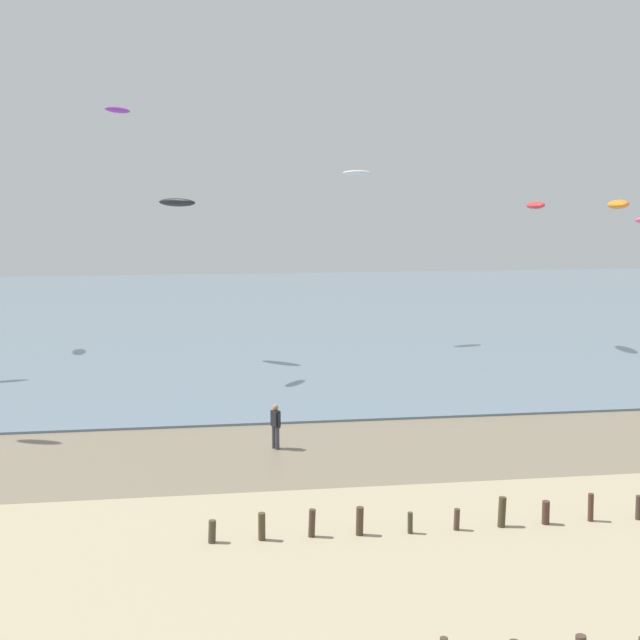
{
  "coord_description": "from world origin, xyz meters",
  "views": [
    {
      "loc": [
        -1.66,
        -11.18,
        9.45
      ],
      "look_at": [
        1.58,
        10.81,
        6.27
      ],
      "focal_mm": 48.97,
      "sensor_mm": 36.0,
      "label": 1
    }
  ],
  "objects_px": {
    "kite_aloft_4": "(618,204)",
    "kite_aloft_5": "(535,205)",
    "person_mid_beach": "(276,425)",
    "kite_aloft_1": "(357,173)",
    "kite_aloft_2": "(118,110)",
    "kite_aloft_3": "(177,202)"
  },
  "relations": [
    {
      "from": "person_mid_beach",
      "to": "kite_aloft_3",
      "type": "height_order",
      "value": "kite_aloft_3"
    },
    {
      "from": "kite_aloft_1",
      "to": "kite_aloft_3",
      "type": "height_order",
      "value": "kite_aloft_1"
    },
    {
      "from": "kite_aloft_2",
      "to": "kite_aloft_3",
      "type": "relative_size",
      "value": 0.7
    },
    {
      "from": "person_mid_beach",
      "to": "kite_aloft_3",
      "type": "bearing_deg",
      "value": 101.79
    },
    {
      "from": "person_mid_beach",
      "to": "kite_aloft_4",
      "type": "relative_size",
      "value": 0.67
    },
    {
      "from": "kite_aloft_3",
      "to": "kite_aloft_5",
      "type": "height_order",
      "value": "kite_aloft_3"
    },
    {
      "from": "person_mid_beach",
      "to": "kite_aloft_3",
      "type": "relative_size",
      "value": 0.65
    },
    {
      "from": "kite_aloft_2",
      "to": "person_mid_beach",
      "type": "bearing_deg",
      "value": 59.35
    },
    {
      "from": "kite_aloft_5",
      "to": "person_mid_beach",
      "type": "bearing_deg",
      "value": 144.03
    },
    {
      "from": "kite_aloft_4",
      "to": "kite_aloft_5",
      "type": "distance_m",
      "value": 13.39
    },
    {
      "from": "kite_aloft_2",
      "to": "kite_aloft_3",
      "type": "xyz_separation_m",
      "value": [
        2.72,
        4.55,
        -4.57
      ]
    },
    {
      "from": "person_mid_beach",
      "to": "kite_aloft_4",
      "type": "distance_m",
      "value": 19.1
    },
    {
      "from": "kite_aloft_4",
      "to": "kite_aloft_5",
      "type": "height_order",
      "value": "kite_aloft_4"
    },
    {
      "from": "person_mid_beach",
      "to": "kite_aloft_1",
      "type": "height_order",
      "value": "kite_aloft_1"
    },
    {
      "from": "person_mid_beach",
      "to": "kite_aloft_2",
      "type": "relative_size",
      "value": 0.92
    },
    {
      "from": "kite_aloft_1",
      "to": "person_mid_beach",
      "type": "bearing_deg",
      "value": -125.29
    },
    {
      "from": "person_mid_beach",
      "to": "kite_aloft_1",
      "type": "relative_size",
      "value": 0.84
    },
    {
      "from": "kite_aloft_1",
      "to": "kite_aloft_4",
      "type": "relative_size",
      "value": 0.79
    },
    {
      "from": "kite_aloft_3",
      "to": "person_mid_beach",
      "type": "bearing_deg",
      "value": -35.46
    },
    {
      "from": "kite_aloft_2",
      "to": "kite_aloft_3",
      "type": "bearing_deg",
      "value": -177.37
    },
    {
      "from": "kite_aloft_1",
      "to": "kite_aloft_5",
      "type": "relative_size",
      "value": 0.74
    },
    {
      "from": "kite_aloft_1",
      "to": "kite_aloft_2",
      "type": "relative_size",
      "value": 1.1
    }
  ]
}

